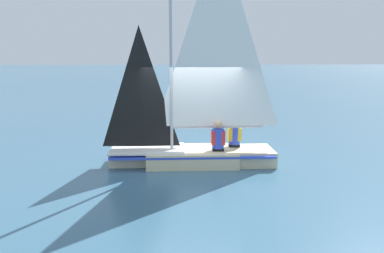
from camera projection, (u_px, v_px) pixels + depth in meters
ground_plane at (192, 163)px, 9.81m from camera, size 260.00×260.00×0.00m
sailboat_main at (194, 129)px, 9.65m from camera, size 4.33×1.38×5.86m
sailor_helm at (218, 142)px, 9.55m from camera, size 0.34×0.30×1.16m
sailor_crew at (234, 138)px, 9.99m from camera, size 0.34×0.30×1.16m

